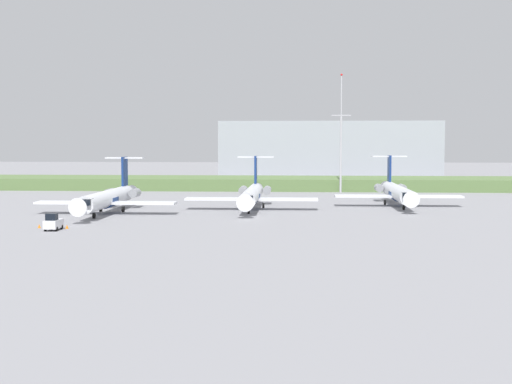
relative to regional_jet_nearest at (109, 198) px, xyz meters
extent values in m
plane|color=gray|center=(23.76, 25.20, -2.54)|extent=(500.00, 500.00, 0.00)
cube|color=#597542|center=(23.76, 58.03, -1.11)|extent=(320.00, 20.00, 2.85)
cylinder|color=silver|center=(0.00, -0.59, -0.09)|extent=(2.70, 24.00, 2.70)
cone|color=silver|center=(0.00, -14.09, -0.09)|extent=(2.70, 3.00, 2.70)
cone|color=silver|center=(0.00, 13.41, -0.09)|extent=(2.30, 4.00, 2.29)
cube|color=black|center=(0.00, -12.19, 0.39)|extent=(2.02, 1.80, 0.90)
cylinder|color=navy|center=(0.00, -0.59, -0.24)|extent=(2.76, 3.60, 2.76)
cube|color=silver|center=(-5.91, -1.59, -0.69)|extent=(11.00, 3.20, 0.36)
cube|color=silver|center=(5.90, -1.59, -0.69)|extent=(11.00, 3.20, 0.36)
cube|color=navy|center=(0.00, 10.41, 3.86)|extent=(0.36, 3.20, 5.20)
cube|color=silver|center=(0.00, 10.71, 6.26)|extent=(6.80, 1.80, 0.24)
cylinder|color=gray|center=(-2.25, 8.61, 0.11)|extent=(1.50, 3.40, 1.50)
cylinder|color=gray|center=(2.25, 8.61, 0.11)|extent=(1.50, 3.40, 1.50)
cylinder|color=gray|center=(0.00, -8.03, -1.54)|extent=(0.20, 0.20, 0.65)
cylinder|color=black|center=(0.00, -8.03, -2.09)|extent=(0.30, 0.90, 0.90)
cylinder|color=black|center=(-1.90, 1.81, -2.09)|extent=(0.35, 0.90, 0.90)
cylinder|color=black|center=(1.90, 1.81, -2.09)|extent=(0.35, 0.90, 0.90)
cylinder|color=silver|center=(23.02, 7.70, -0.09)|extent=(2.70, 24.00, 2.70)
cone|color=silver|center=(23.02, -5.80, -0.09)|extent=(2.70, 3.00, 2.70)
cone|color=silver|center=(23.02, 21.70, -0.09)|extent=(2.29, 4.00, 2.29)
cube|color=black|center=(23.02, -3.90, 0.39)|extent=(2.03, 1.80, 0.90)
cylinder|color=navy|center=(23.02, 7.70, -0.24)|extent=(2.76, 3.60, 2.76)
cube|color=silver|center=(17.12, 6.70, -0.69)|extent=(11.00, 3.20, 0.36)
cube|color=silver|center=(28.93, 6.70, -0.69)|extent=(11.00, 3.20, 0.36)
cube|color=navy|center=(23.02, 18.70, 3.86)|extent=(0.36, 3.20, 5.20)
cube|color=silver|center=(23.02, 19.00, 6.26)|extent=(6.80, 1.80, 0.24)
cylinder|color=gray|center=(20.77, 16.90, 0.11)|extent=(1.50, 3.40, 1.50)
cylinder|color=gray|center=(25.27, 16.90, 0.11)|extent=(1.50, 3.40, 1.50)
cylinder|color=gray|center=(23.02, 0.26, -1.54)|extent=(0.20, 0.20, 0.65)
cylinder|color=black|center=(23.02, 0.26, -2.09)|extent=(0.30, 0.90, 0.90)
cylinder|color=black|center=(21.12, 10.10, -2.09)|extent=(0.35, 0.90, 0.90)
cylinder|color=black|center=(24.92, 10.10, -2.09)|extent=(0.35, 0.90, 0.90)
cylinder|color=silver|center=(49.13, 15.26, -0.09)|extent=(2.70, 24.00, 2.70)
cone|color=silver|center=(49.13, 1.76, -0.09)|extent=(2.70, 3.00, 2.70)
cone|color=silver|center=(49.13, 29.26, -0.09)|extent=(2.30, 4.00, 2.29)
cube|color=black|center=(49.13, 3.66, 0.39)|extent=(2.02, 1.80, 0.90)
cylinder|color=navy|center=(49.13, 15.26, -0.24)|extent=(2.76, 3.60, 2.76)
cube|color=silver|center=(43.22, 14.26, -0.69)|extent=(11.00, 3.20, 0.36)
cube|color=silver|center=(55.03, 14.26, -0.69)|extent=(11.00, 3.20, 0.36)
cube|color=navy|center=(49.13, 26.26, 3.86)|extent=(0.36, 3.20, 5.20)
cube|color=silver|center=(49.13, 26.56, 6.26)|extent=(6.80, 1.80, 0.24)
cylinder|color=gray|center=(46.88, 24.46, 0.11)|extent=(1.50, 3.40, 1.50)
cylinder|color=gray|center=(51.38, 24.46, 0.11)|extent=(1.50, 3.40, 1.50)
cylinder|color=gray|center=(49.13, 7.82, -1.54)|extent=(0.20, 0.20, 0.65)
cylinder|color=black|center=(49.13, 7.82, -2.09)|extent=(0.30, 0.90, 0.90)
cylinder|color=black|center=(47.23, 17.66, -2.09)|extent=(0.35, 0.90, 0.90)
cylinder|color=black|center=(51.03, 17.66, -2.09)|extent=(0.35, 0.90, 0.90)
cylinder|color=#B2B2B7|center=(40.87, 46.72, 6.12)|extent=(0.50, 0.50, 17.32)
cylinder|color=#B2B2B7|center=(40.87, 46.72, 19.44)|extent=(0.28, 0.28, 9.33)
cube|color=#B2B2B7|center=(40.87, 46.72, 15.18)|extent=(4.40, 0.20, 0.20)
sphere|color=red|center=(40.87, 46.72, 24.36)|extent=(0.50, 0.50, 0.50)
cube|color=#9EA3AD|center=(40.20, 95.00, 6.28)|extent=(63.84, 24.85, 17.63)
cube|color=silver|center=(-1.28, -21.52, -1.69)|extent=(1.70, 3.20, 1.10)
cube|color=black|center=(-1.28, -22.08, -0.69)|extent=(1.36, 1.10, 0.90)
cylinder|color=black|center=(-2.03, -22.48, -2.24)|extent=(0.22, 0.60, 0.60)
cylinder|color=black|center=(-0.53, -22.48, -2.24)|extent=(0.22, 0.60, 0.60)
cylinder|color=black|center=(-2.03, -20.56, -2.24)|extent=(0.22, 0.60, 0.60)
cylinder|color=black|center=(-0.53, -20.56, -2.24)|extent=(0.22, 0.60, 0.60)
cone|color=orange|center=(-4.04, -19.43, -2.26)|extent=(0.44, 0.44, 0.55)
cone|color=orange|center=(-0.05, -19.92, -2.26)|extent=(0.44, 0.44, 0.55)
camera|label=1|loc=(30.81, -107.18, 9.12)|focal=46.81mm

